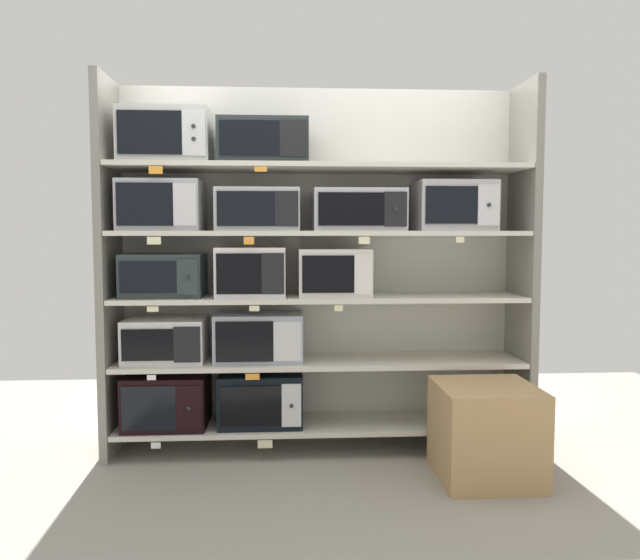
{
  "coord_description": "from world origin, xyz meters",
  "views": [
    {
      "loc": [
        -0.22,
        -3.85,
        1.38
      ],
      "look_at": [
        0.0,
        0.0,
        1.1
      ],
      "focal_mm": 34.19,
      "sensor_mm": 36.0,
      "label": 1
    }
  ],
  "objects_px": {
    "microwave_4": "(164,275)",
    "microwave_8": "(258,210)",
    "microwave_1": "(261,398)",
    "shipping_carton": "(486,432)",
    "microwave_12": "(264,143)",
    "microwave_9": "(358,210)",
    "microwave_7": "(163,206)",
    "microwave_3": "(259,337)",
    "microwave_5": "(251,272)",
    "microwave_0": "(168,399)",
    "microwave_2": "(166,340)",
    "microwave_11": "(166,137)",
    "microwave_6": "(334,272)",
    "microwave_10": "(454,206)"
  },
  "relations": [
    {
      "from": "microwave_4",
      "to": "microwave_8",
      "type": "xyz_separation_m",
      "value": [
        0.59,
        -0.0,
        0.41
      ]
    },
    {
      "from": "microwave_1",
      "to": "shipping_carton",
      "type": "relative_size",
      "value": 0.96
    },
    {
      "from": "microwave_8",
      "to": "microwave_12",
      "type": "height_order",
      "value": "microwave_12"
    },
    {
      "from": "microwave_9",
      "to": "microwave_7",
      "type": "bearing_deg",
      "value": -179.99
    },
    {
      "from": "microwave_3",
      "to": "microwave_12",
      "type": "relative_size",
      "value": 1.01
    },
    {
      "from": "microwave_1",
      "to": "microwave_7",
      "type": "xyz_separation_m",
      "value": [
        -0.6,
        -0.0,
        1.22
      ]
    },
    {
      "from": "microwave_9",
      "to": "microwave_5",
      "type": "bearing_deg",
      "value": -180.0
    },
    {
      "from": "microwave_0",
      "to": "microwave_1",
      "type": "xyz_separation_m",
      "value": [
        0.59,
        0.0,
        -0.0
      ]
    },
    {
      "from": "microwave_1",
      "to": "microwave_2",
      "type": "distance_m",
      "value": 0.71
    },
    {
      "from": "microwave_8",
      "to": "microwave_11",
      "type": "distance_m",
      "value": 0.72
    },
    {
      "from": "microwave_1",
      "to": "microwave_9",
      "type": "height_order",
      "value": "microwave_9"
    },
    {
      "from": "microwave_12",
      "to": "shipping_carton",
      "type": "bearing_deg",
      "value": -22.85
    },
    {
      "from": "microwave_9",
      "to": "microwave_12",
      "type": "height_order",
      "value": "microwave_12"
    },
    {
      "from": "microwave_4",
      "to": "microwave_11",
      "type": "relative_size",
      "value": 0.9
    },
    {
      "from": "microwave_2",
      "to": "microwave_3",
      "type": "bearing_deg",
      "value": -0.04
    },
    {
      "from": "microwave_6",
      "to": "microwave_8",
      "type": "xyz_separation_m",
      "value": [
        -0.48,
        -0.0,
        0.39
      ]
    },
    {
      "from": "microwave_7",
      "to": "microwave_12",
      "type": "bearing_deg",
      "value": 0.02
    },
    {
      "from": "microwave_8",
      "to": "shipping_carton",
      "type": "relative_size",
      "value": 0.94
    },
    {
      "from": "microwave_1",
      "to": "microwave_4",
      "type": "xyz_separation_m",
      "value": [
        -0.6,
        0.0,
        0.79
      ]
    },
    {
      "from": "microwave_1",
      "to": "microwave_6",
      "type": "relative_size",
      "value": 1.17
    },
    {
      "from": "microwave_1",
      "to": "microwave_9",
      "type": "bearing_deg",
      "value": -0.01
    },
    {
      "from": "microwave_2",
      "to": "microwave_12",
      "type": "height_order",
      "value": "microwave_12"
    },
    {
      "from": "microwave_10",
      "to": "microwave_8",
      "type": "bearing_deg",
      "value": -179.99
    },
    {
      "from": "microwave_12",
      "to": "shipping_carton",
      "type": "xyz_separation_m",
      "value": [
        1.26,
        -0.53,
        -1.68
      ]
    },
    {
      "from": "microwave_9",
      "to": "microwave_4",
      "type": "bearing_deg",
      "value": 179.99
    },
    {
      "from": "microwave_10",
      "to": "microwave_5",
      "type": "bearing_deg",
      "value": -179.99
    },
    {
      "from": "microwave_3",
      "to": "microwave_12",
      "type": "bearing_deg",
      "value": 0.3
    },
    {
      "from": "microwave_4",
      "to": "shipping_carton",
      "type": "relative_size",
      "value": 0.91
    },
    {
      "from": "microwave_1",
      "to": "microwave_10",
      "type": "relative_size",
      "value": 1.08
    },
    {
      "from": "microwave_7",
      "to": "microwave_11",
      "type": "relative_size",
      "value": 0.9
    },
    {
      "from": "microwave_6",
      "to": "microwave_12",
      "type": "bearing_deg",
      "value": 180.0
    },
    {
      "from": "microwave_5",
      "to": "microwave_6",
      "type": "relative_size",
      "value": 0.95
    },
    {
      "from": "microwave_11",
      "to": "microwave_0",
      "type": "bearing_deg",
      "value": -179.63
    },
    {
      "from": "microwave_5",
      "to": "microwave_7",
      "type": "relative_size",
      "value": 0.87
    },
    {
      "from": "microwave_5",
      "to": "shipping_carton",
      "type": "xyz_separation_m",
      "value": [
        1.35,
        -0.53,
        -0.88
      ]
    },
    {
      "from": "microwave_4",
      "to": "microwave_12",
      "type": "relative_size",
      "value": 0.9
    },
    {
      "from": "microwave_0",
      "to": "microwave_4",
      "type": "xyz_separation_m",
      "value": [
        -0.01,
        0.0,
        0.79
      ]
    },
    {
      "from": "microwave_3",
      "to": "microwave_11",
      "type": "height_order",
      "value": "microwave_11"
    },
    {
      "from": "microwave_0",
      "to": "microwave_8",
      "type": "bearing_deg",
      "value": 0.01
    },
    {
      "from": "microwave_1",
      "to": "microwave_6",
      "type": "height_order",
      "value": "microwave_6"
    },
    {
      "from": "microwave_4",
      "to": "shipping_carton",
      "type": "xyz_separation_m",
      "value": [
        1.89,
        -0.53,
        -0.86
      ]
    },
    {
      "from": "microwave_6",
      "to": "shipping_carton",
      "type": "relative_size",
      "value": 0.83
    },
    {
      "from": "microwave_7",
      "to": "microwave_11",
      "type": "xyz_separation_m",
      "value": [
        0.03,
        0.0,
        0.42
      ]
    },
    {
      "from": "microwave_5",
      "to": "microwave_12",
      "type": "relative_size",
      "value": 0.78
    },
    {
      "from": "microwave_2",
      "to": "microwave_7",
      "type": "bearing_deg",
      "value": -171.95
    },
    {
      "from": "microwave_8",
      "to": "microwave_3",
      "type": "bearing_deg",
      "value": -175.68
    },
    {
      "from": "microwave_12",
      "to": "microwave_5",
      "type": "bearing_deg",
      "value": -179.94
    },
    {
      "from": "microwave_0",
      "to": "microwave_9",
      "type": "relative_size",
      "value": 0.89
    },
    {
      "from": "microwave_0",
      "to": "microwave_1",
      "type": "height_order",
      "value": "microwave_0"
    },
    {
      "from": "microwave_4",
      "to": "microwave_8",
      "type": "height_order",
      "value": "microwave_8"
    }
  ]
}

